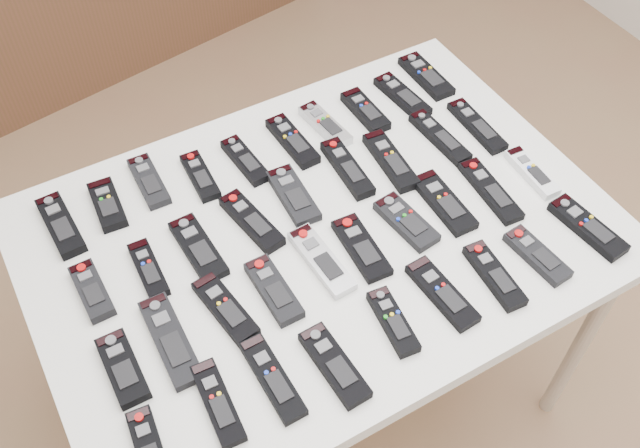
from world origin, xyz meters
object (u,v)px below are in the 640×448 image
remote_7 (365,111)px  remote_8 (402,96)px  remote_23 (321,260)px  remote_24 (361,248)px  remote_9 (426,76)px  remote_0 (61,225)px  remote_11 (149,269)px  remote_13 (252,221)px  remote_35 (494,275)px  remote_2 (149,181)px  remote_31 (273,378)px  remote_6 (325,125)px  remote_33 (393,322)px  remote_5 (292,141)px  remote_37 (588,227)px  remote_26 (444,202)px  remote_19 (123,368)px  remote_18 (477,126)px  remote_16 (391,161)px  remote_30 (218,403)px  remote_10 (92,291)px  remote_4 (245,160)px  remote_12 (198,248)px  remote_22 (274,290)px  remote_25 (406,222)px  remote_3 (200,176)px  remote_20 (171,340)px  remote_17 (440,137)px  remote_32 (334,365)px  table (320,246)px  remote_34 (442,293)px  remote_15 (347,168)px  remote_1 (107,205)px

remote_7 → remote_8: size_ratio=0.88×
remote_23 → remote_24: 0.09m
remote_9 → remote_0: bearing=-178.3°
remote_11 → remote_13: size_ratio=0.81×
remote_8 → remote_35: bearing=-109.7°
remote_2 → remote_31: bearing=-86.4°
remote_6 → remote_33: bearing=-112.6°
remote_5 → remote_11: bearing=-159.3°
remote_37 → remote_6: bearing=115.2°
remote_24 → remote_26: 0.23m
remote_2 → remote_19: remote_19 is taller
remote_31 → remote_33: size_ratio=1.22×
remote_35 → remote_18: bearing=61.4°
remote_16 → remote_30: bearing=-144.7°
remote_0 → remote_10: same height
remote_7 → remote_0: bearing=178.2°
remote_4 → remote_16: size_ratio=0.83×
remote_2 → remote_12: same height
remote_18 → remote_26: (-0.22, -0.16, 0.00)m
remote_6 → remote_22: 0.50m
remote_25 → remote_30: same height
remote_9 → remote_19: 1.08m
remote_3 → remote_6: bearing=3.6°
remote_35 → remote_20: bearing=168.0°
remote_17 → remote_32: (-0.54, -0.41, 0.00)m
table → remote_37: remote_37 is taller
remote_11 → remote_4: bearing=32.9°
remote_10 → remote_30: bearing=-71.7°
remote_25 → remote_31: (-0.43, -0.19, -0.00)m
remote_6 → remote_34: size_ratio=0.92×
remote_20 → remote_6: bearing=35.1°
remote_11 → remote_25: size_ratio=0.94×
remote_37 → remote_10: bearing=153.8°
remote_24 → remote_25: remote_25 is taller
remote_33 → remote_22: bearing=139.5°
remote_13 → remote_37: size_ratio=0.99×
remote_25 → remote_20: bearing=175.4°
remote_7 → remote_22: same height
remote_32 → remote_4: bearing=78.7°
remote_15 → remote_1: bearing=165.3°
remote_15 → remote_37: bearing=-45.2°
remote_9 → remote_19: size_ratio=1.16×
remote_10 → remote_33: 0.61m
remote_15 → remote_31: bearing=-132.2°
remote_6 → remote_7: size_ratio=1.05×
remote_26 → remote_35: bearing=-95.8°
remote_12 → remote_22: size_ratio=1.09×
remote_11 → remote_12: bearing=2.3°
remote_17 → remote_30: same height
remote_11 → remote_20: same height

